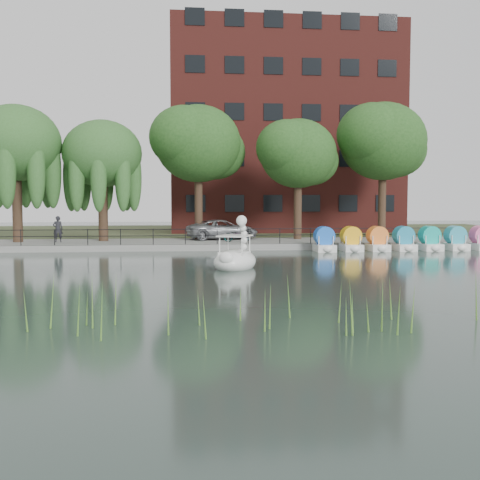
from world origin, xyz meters
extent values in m
plane|color=#33443F|center=(0.00, 0.00, 0.00)|extent=(120.00, 120.00, 0.00)
cube|color=gray|center=(0.00, 16.00, 0.20)|extent=(40.00, 6.00, 0.40)
cube|color=gray|center=(0.00, 13.05, 0.20)|extent=(40.00, 0.25, 0.40)
cube|color=#47512D|center=(0.00, 30.00, 0.18)|extent=(60.00, 22.00, 0.36)
cylinder|color=black|center=(0.00, 13.25, 1.35)|extent=(32.00, 0.04, 0.04)
cylinder|color=black|center=(0.00, 13.25, 0.95)|extent=(32.00, 0.04, 0.04)
cylinder|color=black|center=(0.00, 13.25, 0.90)|extent=(0.05, 0.05, 1.00)
cube|color=#4C1E16|center=(7.00, 30.00, 9.36)|extent=(20.00, 10.00, 18.00)
cylinder|color=#473323|center=(-13.00, 16.50, 2.50)|extent=(0.60, 0.60, 4.20)
ellipsoid|color=#3A6F32|center=(-13.00, 16.50, 6.91)|extent=(5.88, 5.88, 5.00)
cylinder|color=#473323|center=(-7.50, 17.00, 2.30)|extent=(0.60, 0.60, 3.80)
ellipsoid|color=#3A6F32|center=(-7.50, 17.00, 6.29)|extent=(5.32, 5.32, 4.52)
cylinder|color=#473323|center=(-1.00, 18.00, 2.65)|extent=(0.60, 0.60, 4.50)
ellipsoid|color=#356326|center=(-1.00, 18.00, 7.10)|extent=(6.00, 6.00, 5.10)
cylinder|color=#473323|center=(6.00, 17.50, 2.42)|extent=(0.60, 0.60, 4.05)
ellipsoid|color=#356326|center=(6.00, 17.50, 6.43)|extent=(5.40, 5.40, 4.59)
cylinder|color=#473323|center=(12.50, 18.50, 2.76)|extent=(0.60, 0.60, 4.72)
ellipsoid|color=#356326|center=(12.50, 18.50, 7.44)|extent=(6.30, 6.30, 5.36)
imported|color=gray|center=(0.66, 17.57, 1.20)|extent=(3.80, 6.16, 1.59)
imported|color=gray|center=(1.40, 14.94, 0.90)|extent=(1.04, 1.82, 1.00)
imported|color=black|center=(-10.31, 15.96, 1.39)|extent=(0.79, 0.61, 1.98)
ellipsoid|color=white|center=(0.22, 3.46, 0.32)|extent=(2.86, 3.41, 0.65)
cube|color=white|center=(0.17, 3.37, 0.65)|extent=(1.61, 1.67, 0.32)
cube|color=white|center=(0.19, 3.41, 1.54)|extent=(1.83, 1.88, 0.06)
ellipsoid|color=white|center=(-0.29, 2.33, 0.59)|extent=(0.84, 0.76, 0.60)
sphere|color=white|center=(0.61, 4.35, 2.21)|extent=(0.52, 0.52, 0.52)
cone|color=black|center=(0.75, 4.67, 2.18)|extent=(0.31, 0.34, 0.22)
cylinder|color=yellow|center=(0.69, 4.53, 2.19)|extent=(0.30, 0.21, 0.28)
cube|color=white|center=(6.57, 11.89, 0.22)|extent=(1.15, 1.70, 0.44)
cylinder|color=blue|center=(6.57, 11.99, 0.95)|extent=(0.90, 1.20, 0.90)
cube|color=white|center=(8.27, 11.89, 0.22)|extent=(1.15, 1.70, 0.44)
cylinder|color=yellow|center=(8.27, 11.99, 0.95)|extent=(0.90, 1.20, 0.90)
cube|color=white|center=(9.97, 11.89, 0.22)|extent=(1.15, 1.70, 0.44)
cylinder|color=orange|center=(9.97, 11.99, 0.95)|extent=(0.90, 1.20, 0.90)
cube|color=white|center=(11.67, 11.89, 0.22)|extent=(1.15, 1.70, 0.44)
cylinder|color=teal|center=(11.67, 11.99, 0.95)|extent=(0.90, 1.20, 0.90)
cube|color=white|center=(13.37, 11.89, 0.22)|extent=(1.15, 1.70, 0.44)
cylinder|color=#11AFA1|center=(13.37, 11.99, 0.95)|extent=(0.90, 1.20, 0.90)
cube|color=white|center=(15.07, 11.89, 0.22)|extent=(1.15, 1.70, 0.44)
cylinder|color=teal|center=(15.07, 11.99, 0.95)|extent=(0.90, 1.20, 0.90)
camera|label=1|loc=(-2.42, -24.47, 3.30)|focal=45.00mm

